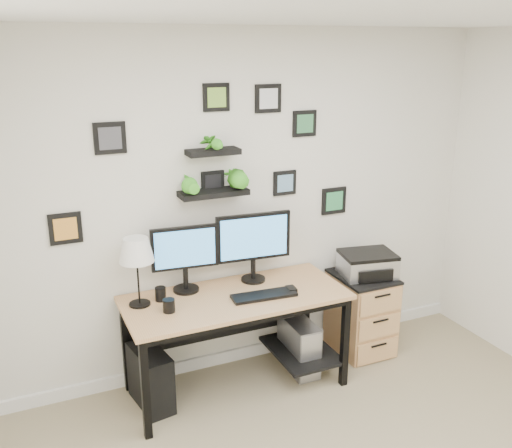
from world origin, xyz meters
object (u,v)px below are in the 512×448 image
monitor_left (185,254)px  desk (238,309)px  monitor_right (253,242)px  pc_tower_grey (299,346)px  printer (368,264)px  pc_tower_black (151,378)px  mug (169,306)px  file_cabinet (361,313)px  table_lamp (136,252)px

monitor_left → desk: bearing=-29.6°
monitor_right → pc_tower_grey: 0.93m
monitor_right → printer: monitor_right is taller
desk → pc_tower_black: desk is taller
monitor_left → mug: size_ratio=5.40×
mug → file_cabinet: 1.74m
pc_tower_grey → pc_tower_black: bearing=178.8°
pc_tower_black → mug: bearing=-46.8°
table_lamp → printer: 1.89m
printer → table_lamp: bearing=178.7°
table_lamp → pc_tower_grey: bearing=-5.4°
desk → monitor_left: monitor_left is taller
table_lamp → pc_tower_black: 0.93m
mug → pc_tower_black: mug is taller
monitor_left → pc_tower_grey: monitor_left is taller
pc_tower_black → pc_tower_grey: 1.18m
pc_tower_grey → printer: (0.65, 0.07, 0.56)m
printer → monitor_left: bearing=175.0°
monitor_right → table_lamp: (-0.89, -0.06, 0.07)m
mug → pc_tower_black: 0.61m
monitor_right → file_cabinet: size_ratio=0.86×
monitor_left → printer: (1.49, -0.13, -0.27)m
monitor_right → table_lamp: monitor_right is taller
pc_tower_grey → table_lamp: bearing=174.6°
pc_tower_black → file_cabinet: (1.80, 0.05, 0.12)m
pc_tower_black → pc_tower_grey: bearing=-10.8°
table_lamp → printer: table_lamp is taller
file_cabinet → desk: bearing=-177.0°
desk → monitor_right: 0.51m
desk → monitor_right: bearing=40.0°
monitor_left → pc_tower_grey: bearing=-13.6°
monitor_right → pc_tower_black: (-0.86, -0.15, -0.85)m
monitor_right → file_cabinet: 1.19m
monitor_left → printer: bearing=-5.0°
monitor_right → desk: bearing=-140.0°
monitor_left → monitor_right: monitor_right is taller
monitor_left → monitor_right: 0.53m
mug → pc_tower_grey: 1.20m
file_cabinet → printer: (0.03, -0.00, 0.43)m
pc_tower_grey → mug: bearing=-175.9°
monitor_left → file_cabinet: size_ratio=0.74×
table_lamp → mug: bearing=-50.4°
monitor_left → table_lamp: (-0.36, -0.09, 0.10)m
pc_tower_black → file_cabinet: size_ratio=0.63×
file_cabinet → pc_tower_black: bearing=-178.5°
monitor_left → pc_tower_grey: 1.20m
pc_tower_grey → printer: printer is taller
file_cabinet → printer: printer is taller
table_lamp → pc_tower_grey: table_lamp is taller
table_lamp → pc_tower_black: size_ratio=1.15×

